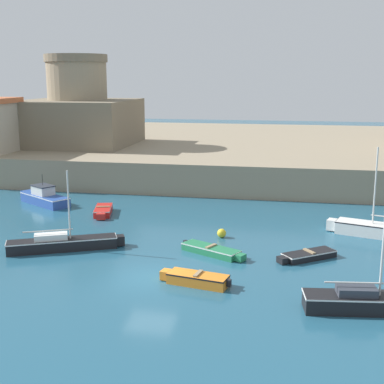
{
  "coord_description": "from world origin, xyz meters",
  "views": [
    {
      "loc": [
        6.89,
        -24.9,
        10.12
      ],
      "look_at": [
        -0.02,
        11.65,
        2.0
      ],
      "focal_mm": 50.0,
      "sensor_mm": 36.0,
      "label": 1
    }
  ],
  "objects_px": {
    "mooring_buoy": "(222,233)",
    "dinghy_red_8": "(103,211)",
    "dinghy_black_2": "(308,255)",
    "dinghy_orange_1": "(196,279)",
    "sailboat_black_5": "(371,301)",
    "fortress": "(78,114)",
    "dinghy_green_3": "(212,250)",
    "sailboat_black_6": "(63,243)",
    "motorboat_blue_0": "(44,197)",
    "sailboat_white_4": "(376,229)"
  },
  "relations": [
    {
      "from": "mooring_buoy",
      "to": "dinghy_red_8",
      "type": "bearing_deg",
      "value": 156.19
    },
    {
      "from": "dinghy_black_2",
      "to": "mooring_buoy",
      "type": "relative_size",
      "value": 5.92
    },
    {
      "from": "dinghy_orange_1",
      "to": "sailboat_black_5",
      "type": "distance_m",
      "value": 8.22
    },
    {
      "from": "dinghy_orange_1",
      "to": "fortress",
      "type": "bearing_deg",
      "value": 121.3
    },
    {
      "from": "dinghy_green_3",
      "to": "sailboat_black_5",
      "type": "distance_m",
      "value": 10.16
    },
    {
      "from": "dinghy_black_2",
      "to": "sailboat_black_5",
      "type": "bearing_deg",
      "value": -68.48
    },
    {
      "from": "dinghy_red_8",
      "to": "sailboat_black_6",
      "type": "bearing_deg",
      "value": -86.11
    },
    {
      "from": "motorboat_blue_0",
      "to": "fortress",
      "type": "bearing_deg",
      "value": 101.97
    },
    {
      "from": "sailboat_white_4",
      "to": "dinghy_red_8",
      "type": "bearing_deg",
      "value": 173.86
    },
    {
      "from": "dinghy_green_3",
      "to": "mooring_buoy",
      "type": "height_order",
      "value": "mooring_buoy"
    },
    {
      "from": "motorboat_blue_0",
      "to": "sailboat_black_5",
      "type": "relative_size",
      "value": 0.84
    },
    {
      "from": "sailboat_black_6",
      "to": "dinghy_red_8",
      "type": "distance_m",
      "value": 8.41
    },
    {
      "from": "dinghy_orange_1",
      "to": "sailboat_white_4",
      "type": "distance_m",
      "value": 14.17
    },
    {
      "from": "sailboat_black_5",
      "to": "mooring_buoy",
      "type": "relative_size",
      "value": 11.06
    },
    {
      "from": "motorboat_blue_0",
      "to": "mooring_buoy",
      "type": "bearing_deg",
      "value": -22.85
    },
    {
      "from": "dinghy_green_3",
      "to": "dinghy_red_8",
      "type": "bearing_deg",
      "value": 141.23
    },
    {
      "from": "dinghy_orange_1",
      "to": "dinghy_green_3",
      "type": "relative_size",
      "value": 0.92
    },
    {
      "from": "dinghy_green_3",
      "to": "sailboat_black_6",
      "type": "relative_size",
      "value": 0.61
    },
    {
      "from": "sailboat_black_5",
      "to": "fortress",
      "type": "distance_m",
      "value": 41.95
    },
    {
      "from": "sailboat_white_4",
      "to": "mooring_buoy",
      "type": "bearing_deg",
      "value": -167.74
    },
    {
      "from": "motorboat_blue_0",
      "to": "sailboat_white_4",
      "type": "xyz_separation_m",
      "value": [
        25.01,
        -4.33,
        -0.09
      ]
    },
    {
      "from": "dinghy_orange_1",
      "to": "dinghy_black_2",
      "type": "distance_m",
      "value": 7.34
    },
    {
      "from": "sailboat_white_4",
      "to": "mooring_buoy",
      "type": "relative_size",
      "value": 10.43
    },
    {
      "from": "motorboat_blue_0",
      "to": "dinghy_black_2",
      "type": "distance_m",
      "value": 22.73
    },
    {
      "from": "sailboat_black_5",
      "to": "fortress",
      "type": "bearing_deg",
      "value": 129.66
    },
    {
      "from": "sailboat_white_4",
      "to": "mooring_buoy",
      "type": "distance_m",
      "value": 9.95
    },
    {
      "from": "dinghy_red_8",
      "to": "fortress",
      "type": "distance_m",
      "value": 21.2
    },
    {
      "from": "mooring_buoy",
      "to": "fortress",
      "type": "height_order",
      "value": "fortress"
    },
    {
      "from": "dinghy_orange_1",
      "to": "dinghy_black_2",
      "type": "xyz_separation_m",
      "value": [
        5.51,
        4.86,
        -0.07
      ]
    },
    {
      "from": "dinghy_black_2",
      "to": "mooring_buoy",
      "type": "height_order",
      "value": "mooring_buoy"
    },
    {
      "from": "sailboat_black_5",
      "to": "fortress",
      "type": "xyz_separation_m",
      "value": [
        -26.53,
        32.01,
        5.61
      ]
    },
    {
      "from": "sailboat_black_6",
      "to": "fortress",
      "type": "xyz_separation_m",
      "value": [
        -9.78,
        26.59,
        5.65
      ]
    },
    {
      "from": "dinghy_black_2",
      "to": "sailboat_black_6",
      "type": "bearing_deg",
      "value": -175.71
    },
    {
      "from": "dinghy_red_8",
      "to": "dinghy_green_3",
      "type": "bearing_deg",
      "value": -38.77
    },
    {
      "from": "dinghy_orange_1",
      "to": "sailboat_black_5",
      "type": "bearing_deg",
      "value": -11.35
    },
    {
      "from": "dinghy_red_8",
      "to": "dinghy_black_2",
      "type": "bearing_deg",
      "value": -26.38
    },
    {
      "from": "mooring_buoy",
      "to": "fortress",
      "type": "relative_size",
      "value": 0.05
    },
    {
      "from": "sailboat_white_4",
      "to": "sailboat_black_5",
      "type": "bearing_deg",
      "value": -98.98
    },
    {
      "from": "dinghy_orange_1",
      "to": "sailboat_black_6",
      "type": "height_order",
      "value": "sailboat_black_6"
    },
    {
      "from": "sailboat_black_5",
      "to": "dinghy_red_8",
      "type": "bearing_deg",
      "value": 141.45
    },
    {
      "from": "sailboat_black_6",
      "to": "sailboat_black_5",
      "type": "bearing_deg",
      "value": -17.9
    },
    {
      "from": "dinghy_black_2",
      "to": "sailboat_black_6",
      "type": "xyz_separation_m",
      "value": [
        -14.2,
        -1.07,
        0.21
      ]
    },
    {
      "from": "sailboat_black_5",
      "to": "mooring_buoy",
      "type": "height_order",
      "value": "sailboat_black_5"
    },
    {
      "from": "dinghy_orange_1",
      "to": "dinghy_green_3",
      "type": "bearing_deg",
      "value": 88.88
    },
    {
      "from": "dinghy_green_3",
      "to": "mooring_buoy",
      "type": "distance_m",
      "value": 3.34
    },
    {
      "from": "dinghy_red_8",
      "to": "mooring_buoy",
      "type": "bearing_deg",
      "value": -23.81
    },
    {
      "from": "dinghy_black_2",
      "to": "sailboat_black_6",
      "type": "relative_size",
      "value": 0.52
    },
    {
      "from": "dinghy_orange_1",
      "to": "sailboat_white_4",
      "type": "xyz_separation_m",
      "value": [
        9.92,
        10.12,
        0.16
      ]
    },
    {
      "from": "sailboat_black_5",
      "to": "sailboat_black_6",
      "type": "relative_size",
      "value": 0.96
    },
    {
      "from": "dinghy_orange_1",
      "to": "sailboat_black_5",
      "type": "xyz_separation_m",
      "value": [
        8.06,
        -1.62,
        0.17
      ]
    }
  ]
}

